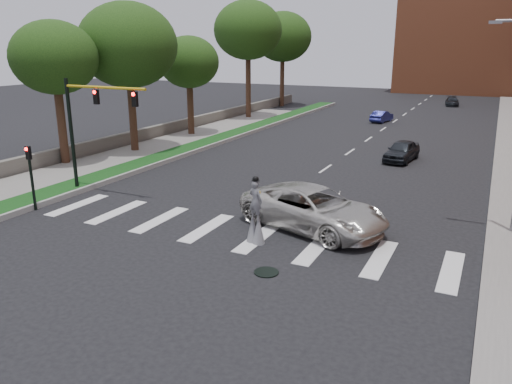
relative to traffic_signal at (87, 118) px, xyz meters
The scene contains 19 objects.
ground_plane 11.04m from the traffic_signal, 17.05° to the right, with size 160.00×160.00×0.00m, color black.
grass_median 17.56m from the traffic_signal, 95.77° to the left, with size 2.00×60.00×0.25m, color #103A13.
median_curb 17.48m from the traffic_signal, 92.25° to the left, with size 0.20×60.00×0.28m, color gray.
sidewalk_left 9.37m from the traffic_signal, 123.98° to the left, with size 4.00×60.00×0.18m, color slate.
stone_wall 20.64m from the traffic_signal, 110.80° to the left, with size 0.50×56.00×1.10m, color #5A554D.
manhole 14.33m from the traffic_signal, 21.36° to the right, with size 0.90×0.90×0.04m, color black.
building_backdrop 76.80m from the traffic_signal, 78.12° to the left, with size 26.00×14.00×18.00m, color #C3663D.
traffic_signal is the anchor object (origin of this frame).
secondary_signal 4.17m from the traffic_signal, 98.43° to the right, with size 0.25×0.21×3.23m.
stilt_performer 11.88m from the traffic_signal, 13.00° to the right, with size 0.83×0.60×2.86m.
suv_crossing 13.18m from the traffic_signal, ahead, with size 3.13×6.78×1.88m, color beige.
car_near 21.15m from the traffic_signal, 48.36° to the left, with size 1.70×4.23×1.44m, color black.
car_mid 34.91m from the traffic_signal, 75.65° to the left, with size 1.26×3.61×1.19m, color navy.
car_far 54.57m from the traffic_signal, 75.13° to the left, with size 1.64×4.03×1.17m, color black.
tree_1 8.43m from the traffic_signal, 146.37° to the left, with size 5.56×5.56×9.47m.
tree_2 11.64m from the traffic_signal, 117.18° to the left, with size 7.17×7.17×10.91m.
tree_3 18.76m from the traffic_signal, 106.06° to the left, with size 5.26×5.26×8.69m.
tree_4 30.74m from the traffic_signal, 100.14° to the left, with size 7.28×7.28×12.49m.
tree_5 43.15m from the traffic_signal, 98.85° to the left, with size 7.47×7.47×12.07m.
Camera 1 is at (9.78, -16.94, 7.89)m, focal length 35.00 mm.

